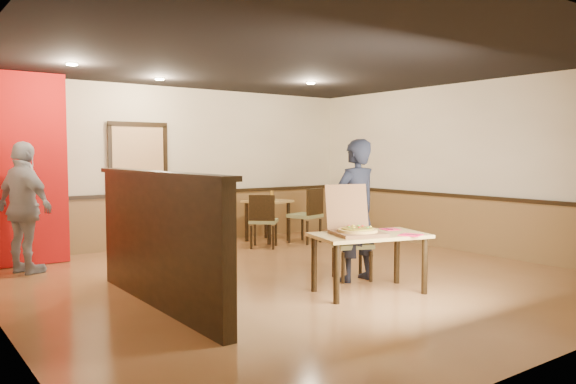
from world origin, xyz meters
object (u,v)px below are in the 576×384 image
main_table (369,243)px  side_chair_left (263,219)px  condiment (272,195)px  passerby (25,208)px  diner_chair (350,240)px  side_table (268,210)px  side_chair_right (308,213)px  pizza_box (356,228)px  diner (355,210)px

main_table → side_chair_left: bearing=92.1°
side_chair_left → condiment: (0.61, 0.63, 0.34)m
passerby → side_chair_left: bearing=-116.3°
diner_chair → side_table: bearing=97.4°
main_table → side_table: side_table is taller
passerby → main_table: bearing=-162.5°
passerby → side_table: bearing=-107.8°
side_chair_right → diner_chair: bearing=46.5°
diner_chair → pizza_box: pizza_box is taller
side_chair_left → side_table: (0.50, 0.60, 0.08)m
diner_chair → condiment: (0.98, 3.25, 0.34)m
diner → side_chair_right: bearing=-118.8°
diner → condiment: (1.03, 3.39, -0.06)m
pizza_box → diner: bearing=65.5°
side_chair_right → condiment: bearing=-77.9°
side_chair_right → pizza_box: (-1.84, -3.24, 0.22)m
main_table → passerby: size_ratio=0.80×
diner_chair → diner: size_ratio=0.51×
side_table → passerby: size_ratio=0.48×
side_table → diner: diner is taller
diner_chair → side_table: 3.33m
side_table → side_chair_left: bearing=-129.5°
main_table → diner_chair: diner_chair is taller
side_chair_left → pizza_box: bearing=117.1°
diner_chair → side_chair_left: side_chair_left is taller
side_table → main_table: bearing=-107.1°
diner_chair → diner: diner is taller
side_table → pizza_box: bearing=-109.6°
diner_chair → diner: (-0.05, -0.14, 0.41)m
diner → passerby: diner is taller
main_table → side_chair_left: (0.71, 3.31, -0.08)m
side_chair_right → main_table: bearing=46.7°
side_chair_left → condiment: size_ratio=5.55×
side_chair_right → pizza_box: bearing=44.0°
diner_chair → condiment: condiment is taller
condiment → pizza_box: bearing=-110.9°
diner → main_table: bearing=60.0°
diner → pizza_box: (-0.46, -0.50, -0.14)m
main_table → condiment: (1.32, 3.94, 0.25)m
side_chair_right → side_table: side_chair_right is taller
main_table → diner_chair: size_ratio=1.58×
diner_chair → side_table: diner_chair is taller
diner → pizza_box: 0.70m
diner_chair → side_table: (0.86, 3.21, 0.08)m
main_table → diner: bearing=76.2°
diner → passerby: size_ratio=1.01×
side_chair_left → diner_chair: bearing=124.1°
side_table → passerby: 4.26m
diner → passerby: (-3.32, 2.95, -0.01)m
side_table → side_chair_right: bearing=-52.8°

